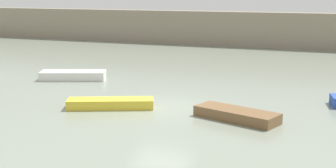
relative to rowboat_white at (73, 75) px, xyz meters
name	(u,v)px	position (x,y,z in m)	size (l,w,h in m)	color
ground_plane	(162,107)	(6.98, -4.06, -0.24)	(120.00, 120.00, 0.00)	gray
embankment_wall	(259,30)	(6.98, 18.65, 1.28)	(80.00, 1.20, 3.04)	gray
rowboat_white	(73,75)	(0.00, 0.00, 0.00)	(3.57, 1.26, 0.48)	white
rowboat_yellow	(111,104)	(5.00, -4.95, -0.04)	(3.64, 0.94, 0.41)	gold
rowboat_brown	(237,115)	(10.41, -4.81, -0.04)	(3.31, 1.15, 0.41)	brown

